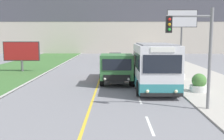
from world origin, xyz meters
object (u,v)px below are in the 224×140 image
(traffic_light_mast, at_px, (196,45))
(planter_round_near, at_px, (199,84))
(car_distant, at_px, (115,59))
(billboard_small, at_px, (21,52))
(billboard_large, at_px, (182,22))
(city_bus, at_px, (155,67))
(dump_truck, at_px, (117,68))
(planter_round_third, at_px, (168,66))
(planter_round_second, at_px, (179,73))

(traffic_light_mast, xyz_separation_m, planter_round_near, (1.56, 4.05, -2.65))
(car_distant, distance_m, traffic_light_mast, 22.06)
(traffic_light_mast, height_order, billboard_small, traffic_light_mast)
(car_distant, relative_size, billboard_large, 0.59)
(traffic_light_mast, relative_size, planter_round_near, 4.23)
(city_bus, distance_m, billboard_large, 21.63)
(dump_truck, xyz_separation_m, planter_round_third, (5.42, 6.75, -0.65))
(billboard_large, bearing_deg, city_bus, -108.64)
(planter_round_second, bearing_deg, billboard_large, 75.33)
(car_distant, distance_m, billboard_small, 12.29)
(billboard_small, bearing_deg, planter_round_second, -18.42)
(car_distant, height_order, planter_round_second, car_distant)
(planter_round_second, bearing_deg, billboard_small, 161.58)
(planter_round_third, bearing_deg, planter_round_near, -90.24)
(city_bus, relative_size, billboard_small, 1.49)
(car_distant, distance_m, billboard_large, 11.10)
(billboard_small, relative_size, planter_round_near, 3.13)
(dump_truck, relative_size, billboard_large, 0.89)
(city_bus, distance_m, dump_truck, 3.89)
(billboard_small, bearing_deg, traffic_light_mast, -46.06)
(car_distant, bearing_deg, city_bus, -81.23)
(billboard_small, bearing_deg, billboard_large, 28.78)
(city_bus, height_order, planter_round_near, city_bus)
(planter_round_near, xyz_separation_m, planter_round_second, (-0.11, 5.06, -0.00))
(billboard_large, distance_m, planter_round_near, 21.55)
(traffic_light_mast, distance_m, planter_round_second, 9.60)
(traffic_light_mast, xyz_separation_m, billboard_small, (-13.61, 14.12, -1.19))
(traffic_light_mast, relative_size, planter_round_second, 4.29)
(traffic_light_mast, height_order, billboard_large, billboard_large)
(dump_truck, height_order, planter_round_second, dump_truck)
(car_distant, bearing_deg, traffic_light_mast, -79.69)
(dump_truck, distance_m, planter_round_third, 8.68)
(billboard_large, relative_size, planter_round_second, 6.21)
(traffic_light_mast, xyz_separation_m, planter_round_second, (1.44, 9.11, -2.66))
(dump_truck, bearing_deg, traffic_light_mast, -62.79)
(city_bus, distance_m, car_distant, 17.29)
(billboard_large, xyz_separation_m, planter_round_second, (-4.06, -15.51, -5.10))
(car_distant, xyz_separation_m, planter_round_second, (5.36, -12.44, -0.10))
(planter_round_second, bearing_deg, planter_round_near, -88.72)
(planter_round_second, xyz_separation_m, planter_round_third, (0.16, 5.06, -0.04))
(city_bus, height_order, traffic_light_mast, traffic_light_mast)
(car_distant, height_order, planter_round_near, car_distant)
(dump_truck, bearing_deg, billboard_small, 145.62)
(planter_round_second, bearing_deg, traffic_light_mast, -98.99)
(city_bus, bearing_deg, billboard_large, 71.36)
(traffic_light_mast, height_order, planter_round_near, traffic_light_mast)
(city_bus, xyz_separation_m, car_distant, (-2.63, 17.06, -0.93))
(city_bus, bearing_deg, car_distant, 98.77)
(billboard_large, relative_size, planter_round_near, 6.12)
(traffic_light_mast, height_order, planter_round_third, traffic_light_mast)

